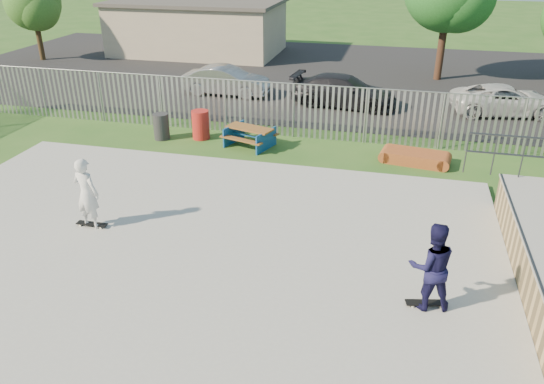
% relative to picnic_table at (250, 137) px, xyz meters
% --- Properties ---
extents(ground, '(120.00, 120.00, 0.00)m').
position_rel_picnic_table_xyz_m(ground, '(0.29, -7.69, -0.35)').
color(ground, '#2C571E').
rests_on(ground, ground).
extents(concrete_slab, '(15.00, 12.00, 0.15)m').
position_rel_picnic_table_xyz_m(concrete_slab, '(0.29, -7.69, -0.28)').
color(concrete_slab, '#A3A39E').
rests_on(concrete_slab, ground).
extents(fence, '(26.04, 16.02, 2.00)m').
position_rel_picnic_table_xyz_m(fence, '(1.29, -3.10, 0.65)').
color(fence, gray).
rests_on(fence, ground).
extents(picnic_table, '(1.98, 1.79, 0.70)m').
position_rel_picnic_table_xyz_m(picnic_table, '(0.00, 0.00, 0.00)').
color(picnic_table, brown).
rests_on(picnic_table, ground).
extents(funbox, '(2.01, 1.22, 0.38)m').
position_rel_picnic_table_xyz_m(funbox, '(5.70, -0.20, -0.17)').
color(funbox, brown).
rests_on(funbox, ground).
extents(trash_bin_red, '(0.63, 0.63, 1.05)m').
position_rel_picnic_table_xyz_m(trash_bin_red, '(-1.96, 0.33, 0.17)').
color(trash_bin_red, '#A91F1A').
rests_on(trash_bin_red, ground).
extents(trash_bin_grey, '(0.57, 0.57, 0.95)m').
position_rel_picnic_table_xyz_m(trash_bin_grey, '(-3.34, -0.05, 0.12)').
color(trash_bin_grey, '#2A2A2D').
rests_on(trash_bin_grey, ground).
extents(parking_lot, '(40.00, 18.00, 0.02)m').
position_rel_picnic_table_xyz_m(parking_lot, '(0.29, 11.31, -0.34)').
color(parking_lot, black).
rests_on(parking_lot, ground).
extents(car_silver, '(4.03, 1.50, 1.32)m').
position_rel_picnic_table_xyz_m(car_silver, '(-2.88, 6.21, 0.32)').
color(car_silver, '#9E9EA2').
rests_on(car_silver, parking_lot).
extents(car_dark, '(4.76, 2.36, 1.33)m').
position_rel_picnic_table_xyz_m(car_dark, '(2.65, 5.66, 0.33)').
color(car_dark, black).
rests_on(car_dark, parking_lot).
extents(car_white, '(4.58, 2.67, 1.20)m').
position_rel_picnic_table_xyz_m(car_white, '(9.29, 6.08, 0.26)').
color(car_white, silver).
rests_on(car_white, parking_lot).
extents(building, '(10.40, 6.40, 3.20)m').
position_rel_picnic_table_xyz_m(building, '(-7.71, 15.31, 1.26)').
color(building, tan).
rests_on(building, ground).
extents(tree_left, '(3.16, 3.16, 4.88)m').
position_rel_picnic_table_xyz_m(tree_left, '(-16.11, 11.04, 2.93)').
color(tree_left, '#43311B').
rests_on(tree_left, ground).
extents(skateboard_a, '(0.82, 0.37, 0.08)m').
position_rel_picnic_table_xyz_m(skateboard_a, '(5.92, -8.07, -0.17)').
color(skateboard_a, black).
rests_on(skateboard_a, concrete_slab).
extents(skateboard_b, '(0.80, 0.21, 0.08)m').
position_rel_picnic_table_xyz_m(skateboard_b, '(-2.21, -6.77, -0.17)').
color(skateboard_b, black).
rests_on(skateboard_b, concrete_slab).
extents(skater_navy, '(1.02, 0.87, 1.83)m').
position_rel_picnic_table_xyz_m(skater_navy, '(5.92, -8.07, 0.71)').
color(skater_navy, '#131238').
rests_on(skater_navy, concrete_slab).
extents(skater_white, '(0.73, 0.54, 1.83)m').
position_rel_picnic_table_xyz_m(skater_white, '(-2.21, -6.77, 0.71)').
color(skater_white, silver).
rests_on(skater_white, concrete_slab).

